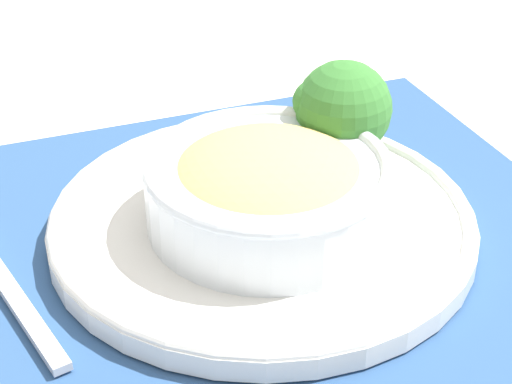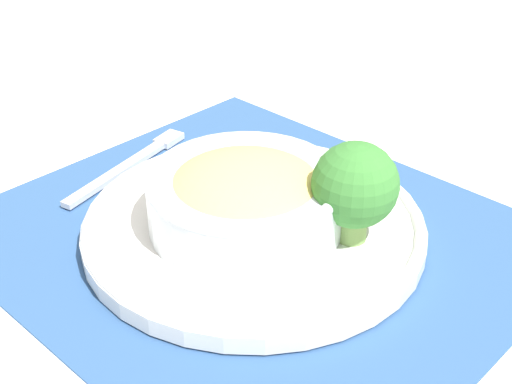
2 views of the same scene
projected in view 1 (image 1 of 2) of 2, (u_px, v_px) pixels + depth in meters
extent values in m
plane|color=white|center=(262.00, 237.00, 0.63)|extent=(4.00, 4.00, 0.00)
cube|color=#2D5184|center=(262.00, 235.00, 0.63)|extent=(0.49, 0.44, 0.00)
cylinder|color=white|center=(262.00, 224.00, 0.62)|extent=(0.31, 0.31, 0.02)
torus|color=white|center=(262.00, 215.00, 0.62)|extent=(0.31, 0.31, 0.01)
cylinder|color=silver|center=(269.00, 194.00, 0.60)|extent=(0.17, 0.17, 0.05)
torus|color=silver|center=(269.00, 165.00, 0.59)|extent=(0.17, 0.17, 0.01)
ellipsoid|color=#EAC66B|center=(269.00, 180.00, 0.59)|extent=(0.14, 0.14, 0.05)
cylinder|color=#759E51|center=(341.00, 156.00, 0.67)|extent=(0.03, 0.03, 0.03)
sphere|color=#387A33|center=(343.00, 108.00, 0.64)|extent=(0.07, 0.07, 0.07)
sphere|color=#387A33|center=(314.00, 102.00, 0.64)|extent=(0.03, 0.03, 0.03)
sphere|color=#387A33|center=(370.00, 104.00, 0.64)|extent=(0.03, 0.03, 0.03)
cylinder|color=orange|center=(212.00, 184.00, 0.65)|extent=(0.04, 0.04, 0.01)
cylinder|color=orange|center=(202.00, 191.00, 0.64)|extent=(0.04, 0.04, 0.01)
cylinder|color=orange|center=(194.00, 199.00, 0.63)|extent=(0.04, 0.04, 0.01)
cube|color=silver|center=(10.00, 291.00, 0.56)|extent=(0.05, 0.18, 0.01)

